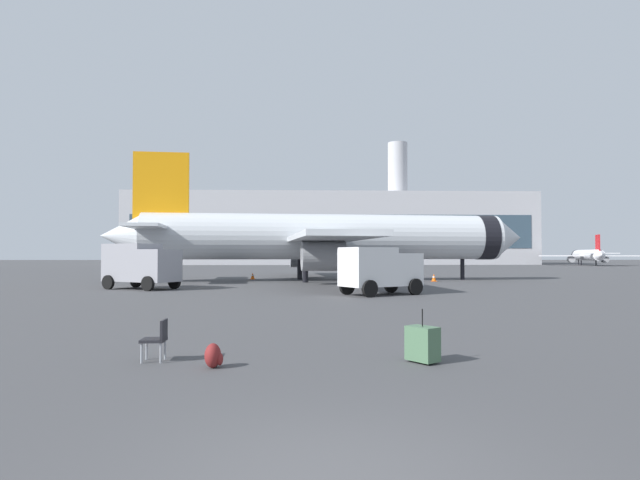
{
  "coord_description": "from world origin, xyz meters",
  "views": [
    {
      "loc": [
        -0.28,
        -5.15,
        2.23
      ],
      "look_at": [
        0.7,
        23.38,
        3.0
      ],
      "focal_mm": 29.5,
      "sensor_mm": 36.0,
      "label": 1
    }
  ],
  "objects": [
    {
      "name": "safety_cone_mid",
      "position": [
        -4.67,
        41.73,
        0.29
      ],
      "size": [
        0.44,
        0.44,
        0.6
      ],
      "color": "#F2590C",
      "rests_on": "ground"
    },
    {
      "name": "service_truck",
      "position": [
        -10.58,
        28.79,
        1.61
      ],
      "size": [
        5.27,
        4.25,
        2.9
      ],
      "color": "gray",
      "rests_on": "ground"
    },
    {
      "name": "airplane_at_gate",
      "position": [
        1.51,
        38.95,
        3.66
      ],
      "size": [
        35.77,
        32.32,
        10.5
      ],
      "color": "silver",
      "rests_on": "ground"
    },
    {
      "name": "terminal_building",
      "position": [
        6.27,
        112.76,
        7.88
      ],
      "size": [
        87.96,
        18.62,
        27.52
      ],
      "color": "#B2B2B7",
      "rests_on": "ground"
    },
    {
      "name": "safety_cone_near",
      "position": [
        10.52,
        37.55,
        0.31
      ],
      "size": [
        0.44,
        0.44,
        0.64
      ],
      "color": "#F2590C",
      "rests_on": "ground"
    },
    {
      "name": "airplane_taxiing",
      "position": [
        56.86,
        98.17,
        2.05
      ],
      "size": [
        18.02,
        19.78,
        5.89
      ],
      "color": "white",
      "rests_on": "ground"
    },
    {
      "name": "gate_chair",
      "position": [
        -3.29,
        5.93,
        0.5
      ],
      "size": [
        0.49,
        0.49,
        0.86
      ],
      "color": "black",
      "rests_on": "ground"
    },
    {
      "name": "traveller_backpack",
      "position": [
        -2.01,
        5.26,
        0.23
      ],
      "size": [
        0.36,
        0.4,
        0.48
      ],
      "color": "maroon",
      "rests_on": "ground"
    },
    {
      "name": "rolling_suitcase",
      "position": [
        2.2,
        5.61,
        0.39
      ],
      "size": [
        0.7,
        0.75,
        1.1
      ],
      "color": "#476B4C",
      "rests_on": "ground"
    },
    {
      "name": "cargo_van",
      "position": [
        3.99,
        23.47,
        1.45
      ],
      "size": [
        4.82,
        3.96,
        2.6
      ],
      "color": "white",
      "rests_on": "ground"
    }
  ]
}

